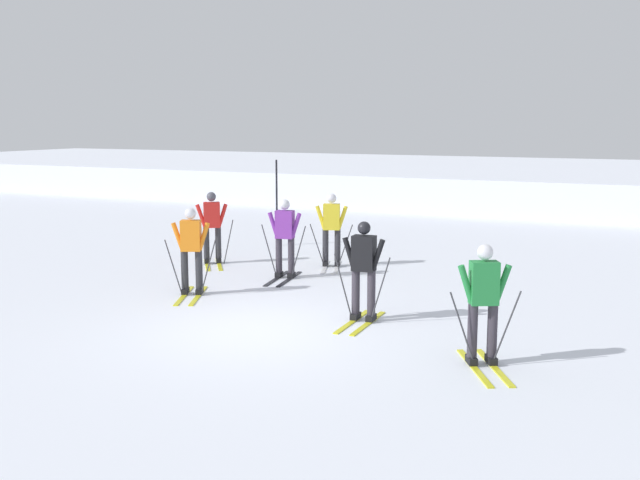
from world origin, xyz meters
name	(u,v)px	position (x,y,z in m)	size (l,w,h in m)	color
ground_plane	(262,331)	(0.00, 0.00, 0.00)	(120.00, 120.00, 0.00)	silver
far_snow_ridge	(509,189)	(0.00, 20.00, 0.66)	(80.00, 8.60, 1.31)	silver
skier_purple	(285,236)	(-1.59, 3.81, 0.92)	(0.99, 1.64, 1.71)	black
skier_black	(364,268)	(1.27, 1.26, 0.92)	(1.00, 1.62, 1.71)	gold
skier_orange	(191,249)	(-2.49, 1.64, 0.92)	(0.99, 1.61, 1.71)	gold
skier_green	(484,301)	(3.64, -0.19, 0.92)	(1.10, 1.58, 1.71)	gold
skier_red	(212,225)	(-3.92, 4.54, 0.92)	(1.23, 1.52, 1.71)	gold
skier_yellow	(332,228)	(-1.20, 5.41, 0.92)	(0.95, 1.63, 1.71)	silver
trail_marker_pole	(277,203)	(-3.78, 7.50, 1.16)	(0.05, 0.05, 2.33)	black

